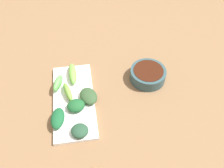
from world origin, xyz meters
TOP-DOWN VIEW (x-y plane):
  - tabletop at (0.00, 0.00)m, footprint 2.10×2.10m
  - sauce_bowl at (-0.17, -0.03)m, footprint 0.12×0.12m
  - serving_plate at (0.09, 0.03)m, footprint 0.13×0.30m
  - broccoli_leafy_0 at (0.08, 0.06)m, footprint 0.06×0.06m
  - broccoli_stalk_1 at (0.09, -0.07)m, footprint 0.03×0.10m
  - broccoli_leafy_2 at (0.14, 0.10)m, footprint 0.05×0.08m
  - broccoli_leafy_3 at (0.04, 0.03)m, footprint 0.07×0.08m
  - broccoli_leafy_4 at (0.08, 0.15)m, footprint 0.06×0.06m
  - broccoli_stalk_5 at (0.11, 0.01)m, footprint 0.04×0.08m
  - broccoli_stalk_6 at (0.14, -0.04)m, footprint 0.05×0.07m

SIDE VIEW (x-z plane):
  - tabletop at x=0.00m, z-range 0.00..0.02m
  - serving_plate at x=0.09m, z-range 0.02..0.03m
  - sauce_bowl at x=-0.17m, z-range 0.02..0.06m
  - broccoli_leafy_4 at x=0.08m, z-range 0.03..0.06m
  - broccoli_leafy_3 at x=0.04m, z-range 0.03..0.06m
  - broccoli_leafy_2 at x=0.14m, z-range 0.03..0.06m
  - broccoli_leafy_0 at x=0.08m, z-range 0.03..0.06m
  - broccoli_stalk_1 at x=0.09m, z-range 0.03..0.06m
  - broccoli_stalk_5 at x=0.11m, z-range 0.03..0.06m
  - broccoli_stalk_6 at x=0.14m, z-range 0.03..0.06m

